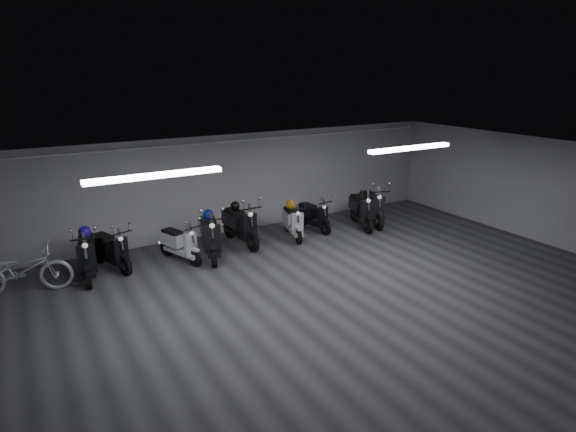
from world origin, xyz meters
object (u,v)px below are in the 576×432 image
scooter_0 (86,248)px  helmet_0 (291,205)px  scooter_3 (210,229)px  scooter_5 (240,219)px  helmet_2 (85,232)px  scooter_1 (110,244)px  scooter_6 (293,217)px  scooter_7 (314,211)px  scooter_2 (180,238)px  scooter_9 (372,201)px  scooter_8 (362,204)px  helmet_3 (235,206)px  helmet_1 (208,214)px  bicycle (21,265)px

scooter_0 → helmet_0: scooter_0 is taller
scooter_3 → scooter_5: size_ratio=1.01×
helmet_2 → scooter_5: bearing=-1.2°
scooter_1 → scooter_6: scooter_1 is taller
scooter_3 → scooter_0: bearing=-170.0°
helmet_2 → scooter_7: bearing=-0.6°
scooter_2 → scooter_5: (1.75, 0.30, 0.12)m
scooter_7 → helmet_2: bearing=172.3°
scooter_9 → scooter_8: bearing=-151.7°
scooter_7 → scooter_9: bearing=-18.0°
scooter_5 → scooter_9: scooter_5 is taller
scooter_6 → scooter_1: bearing=-168.0°
scooter_3 → scooter_6: scooter_3 is taller
scooter_2 → scooter_6: bearing=-19.4°
scooter_3 → scooter_8: size_ratio=1.05×
scooter_0 → scooter_1: scooter_0 is taller
helmet_2 → helmet_3: 3.79m
scooter_2 → helmet_0: size_ratio=5.83×
scooter_3 → helmet_0: scooter_3 is taller
scooter_6 → helmet_1: (-2.44, 0.06, 0.42)m
helmet_2 → scooter_8: bearing=-3.8°
scooter_8 → helmet_0: 2.23m
scooter_0 → bicycle: 1.32m
scooter_1 → scooter_8: 7.06m
scooter_0 → scooter_9: bearing=6.9°
scooter_0 → helmet_0: (5.40, 0.18, 0.21)m
scooter_1 → scooter_9: 7.51m
scooter_7 → helmet_3: bearing=166.7°
scooter_1 → helmet_3: size_ratio=6.80×
scooter_3 → helmet_3: scooter_3 is taller
scooter_0 → scooter_7: size_ratio=1.16×
bicycle → helmet_1: 4.23m
scooter_0 → helmet_2: bearing=90.0°
scooter_9 → scooter_5: bearing=-165.4°
scooter_9 → helmet_2: 8.02m
scooter_7 → helmet_0: bearing=173.8°
scooter_5 → helmet_0: 1.57m
scooter_5 → scooter_8: size_ratio=1.04×
scooter_2 → helmet_3: size_ratio=6.36×
scooter_1 → scooter_9: (7.50, -0.37, 0.08)m
helmet_3 → scooter_2: bearing=-161.9°
scooter_0 → scooter_9: (8.04, -0.18, 0.03)m
scooter_0 → scooter_3: 2.84m
scooter_0 → scooter_2: (2.09, -0.12, -0.09)m
scooter_7 → scooter_5: bearing=173.2°
helmet_1 → helmet_3: size_ratio=1.04×
scooter_2 → helmet_3: bearing=-2.7°
scooter_7 → helmet_2: 6.15m
scooter_2 → helmet_1: size_ratio=6.15×
scooter_0 → scooter_2: size_ratio=1.16×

